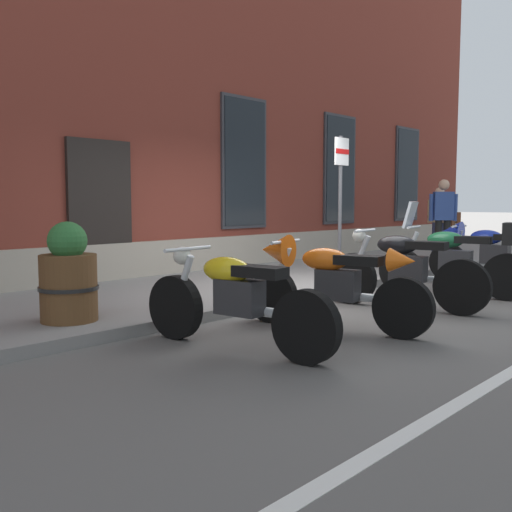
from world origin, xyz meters
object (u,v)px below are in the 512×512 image
Objects in this scene: pedestrian_blue_top at (443,215)px; pedestrian_tan_coat at (439,218)px; motorcycle_green_touring at (460,257)px; barrel_planter at (68,278)px; motorcycle_black_naked at (403,270)px; motorcycle_blue_sport at (487,250)px; parking_sign at (341,186)px; motorcycle_orange_sport at (326,278)px; motorcycle_yellow_naked at (234,299)px.

pedestrian_blue_top is 1.09× the size of pedestrian_tan_coat.
barrel_planter is (-4.96, 2.00, 0.00)m from motorcycle_green_touring.
motorcycle_green_touring is at bearing -151.27° from pedestrian_tan_coat.
motorcycle_black_naked is 1.00× the size of motorcycle_blue_sport.
pedestrian_blue_top is (3.69, 1.99, 0.51)m from motorcycle_green_touring.
pedestrian_tan_coat is (4.37, 2.39, 0.42)m from motorcycle_green_touring.
pedestrian_blue_top is 3.79m from parking_sign.
motorcycle_orange_sport is at bearing -163.13° from pedestrian_tan_coat.
motorcycle_green_touring reaches higher than motorcycle_orange_sport.
motorcycle_blue_sport is at bearing -141.94° from pedestrian_tan_coat.
pedestrian_tan_coat is at bearing 16.87° from motorcycle_orange_sport.
motorcycle_orange_sport reaches higher than motorcycle_yellow_naked.
motorcycle_orange_sport is at bearing -178.78° from motorcycle_blue_sport.
motorcycle_yellow_naked is 1.30m from motorcycle_orange_sport.
pedestrian_tan_coat reaches higher than motorcycle_orange_sport.
motorcycle_yellow_naked is 8.96m from pedestrian_tan_coat.
pedestrian_tan_coat is at bearing 13.88° from motorcycle_yellow_naked.
motorcycle_blue_sport is 2.05× the size of barrel_planter.
motorcycle_orange_sport is 0.92× the size of parking_sign.
motorcycle_yellow_naked is 2.09× the size of barrel_planter.
parking_sign reaches higher than motorcycle_black_naked.
parking_sign reaches higher than pedestrian_tan_coat.
motorcycle_blue_sport is at bearing -46.27° from parking_sign.
motorcycle_black_naked is 1.24× the size of pedestrian_blue_top.
pedestrian_tan_coat is (5.78, 2.27, 0.49)m from motorcycle_black_naked.
motorcycle_orange_sport is 2.68m from barrel_planter.
parking_sign is at bearing 0.19° from barrel_planter.
motorcycle_black_naked is 3.05m from motorcycle_blue_sport.
barrel_planter is at bearing 152.14° from motorcycle_black_naked.
motorcycle_yellow_naked is 4.32m from motorcycle_green_touring.
motorcycle_black_naked reaches higher than motorcycle_yellow_naked.
pedestrian_blue_top is (8.01, 1.74, 0.61)m from motorcycle_yellow_naked.
parking_sign is at bearing 22.57° from motorcycle_yellow_naked.
motorcycle_black_naked is 2.58m from parking_sign.
motorcycle_black_naked is 1.35× the size of pedestrian_tan_coat.
pedestrian_blue_top is at bearing 12.24° from motorcycle_yellow_naked.
motorcycle_yellow_naked is 5.95m from motorcycle_blue_sport.
motorcycle_green_touring is at bearing -5.16° from motorcycle_black_naked.
barrel_planter is at bearing 165.14° from motorcycle_blue_sport.
parking_sign is at bearing 91.67° from motorcycle_green_touring.
motorcycle_black_naked is (1.61, -0.02, -0.05)m from motorcycle_orange_sport.
pedestrian_blue_top reaches higher than barrel_planter.
motorcycle_green_touring is (1.42, -0.13, 0.07)m from motorcycle_black_naked.
pedestrian_tan_coat is 1.51× the size of barrel_planter.
parking_sign reaches higher than pedestrian_blue_top.
parking_sign is (2.97, 1.87, 1.06)m from motorcycle_orange_sport.
motorcycle_green_touring is 1.35× the size of pedestrian_tan_coat.
motorcycle_green_touring is 4.22m from pedestrian_blue_top.
parking_sign is at bearing 179.50° from pedestrian_blue_top.
motorcycle_blue_sport is 0.92× the size of parking_sign.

